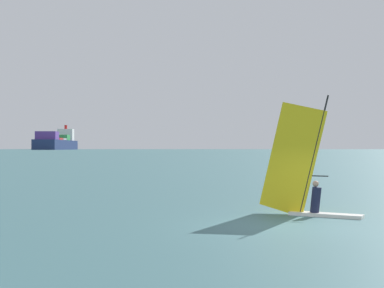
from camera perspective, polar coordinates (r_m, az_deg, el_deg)
The scene contains 4 objects.
ground_plane at distance 16.73m, azimuth 9.55°, elevation -8.71°, with size 4000.00×4000.00×0.00m, color #386066.
windsurfer at distance 19.23m, azimuth 12.28°, elevation -3.93°, with size 2.93×2.80×4.35m.
cargo_ship at distance 750.80m, azimuth -14.44°, elevation 0.13°, with size 62.71×154.14×36.55m.
distant_headland at distance 1392.26m, azimuth -4.71°, elevation 0.18°, with size 655.96×225.81×34.41m, color #756B56.
Camera 1 is at (-6.86, -15.07, 2.41)m, focal length 49.12 mm.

